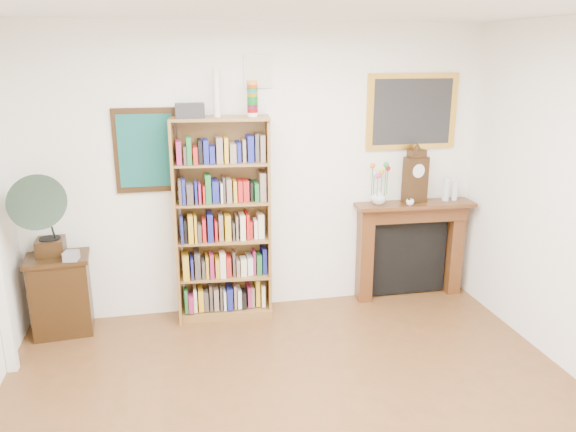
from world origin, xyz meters
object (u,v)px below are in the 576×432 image
object	(u,v)px
side_cabinet	(61,295)
teacup	(410,202)
bookshelf	(223,209)
cd_stack	(71,256)
mantel_clock	(415,177)
bottle_left	(446,189)
bottle_right	(455,191)
gramophone	(43,211)
flower_vase	(379,197)
fireplace	(410,241)

from	to	relation	value
side_cabinet	teacup	bearing A→B (deg)	-5.03
side_cabinet	teacup	xyz separation A→B (m)	(3.39, -0.01, 0.70)
bookshelf	cd_stack	xyz separation A→B (m)	(-1.37, -0.16, -0.31)
mantel_clock	bottle_left	distance (m)	0.38
teacup	bottle_left	bearing A→B (deg)	13.59
cd_stack	teacup	bearing A→B (deg)	2.01
teacup	bottle_left	size ratio (longest dim) A/B	0.33
mantel_clock	bottle_right	size ratio (longest dim) A/B	2.71
side_cabinet	bottle_left	size ratio (longest dim) A/B	3.12
gramophone	mantel_clock	distance (m)	3.54
teacup	mantel_clock	bearing A→B (deg)	50.26
cd_stack	bookshelf	bearing A→B (deg)	6.86
flower_vase	bottle_left	distance (m)	0.73
side_cabinet	flower_vase	distance (m)	3.18
flower_vase	bottle_left	world-z (taller)	bottle_left
mantel_clock	fireplace	bearing A→B (deg)	77.84
cd_stack	bottle_left	xyz separation A→B (m)	(3.68, 0.22, 0.37)
bottle_right	fireplace	bearing A→B (deg)	176.22
gramophone	bottle_left	xyz separation A→B (m)	(3.88, 0.16, -0.04)
fireplace	bottle_left	xyz separation A→B (m)	(0.35, -0.03, 0.56)
fireplace	teacup	xyz separation A→B (m)	(-0.09, -0.14, 0.47)
cd_stack	bottle_right	world-z (taller)	bottle_right
gramophone	cd_stack	world-z (taller)	gramophone
mantel_clock	bottle_right	bearing A→B (deg)	-11.56
flower_vase	bottle_right	xyz separation A→B (m)	(0.83, 0.00, 0.02)
gramophone	flower_vase	xyz separation A→B (m)	(3.15, 0.16, -0.08)
mantel_clock	flower_vase	size ratio (longest dim) A/B	3.42
side_cabinet	gramophone	bearing A→B (deg)	-132.60
side_cabinet	mantel_clock	xyz separation A→B (m)	(3.48, 0.10, 0.93)
gramophone	mantel_clock	world-z (taller)	mantel_clock
bottle_left	bottle_right	bearing A→B (deg)	2.10
teacup	bottle_right	world-z (taller)	bottle_right
teacup	side_cabinet	bearing A→B (deg)	179.78
fireplace	teacup	world-z (taller)	teacup
bottle_left	flower_vase	bearing A→B (deg)	179.88
bottle_left	cd_stack	bearing A→B (deg)	-176.58
flower_vase	mantel_clock	bearing A→B (deg)	0.35
bookshelf	gramophone	world-z (taller)	bookshelf
cd_stack	bottle_left	size ratio (longest dim) A/B	0.50
cd_stack	bottle_left	bearing A→B (deg)	3.42
gramophone	cd_stack	xyz separation A→B (m)	(0.20, -0.06, -0.41)
bookshelf	fireplace	xyz separation A→B (m)	(1.96, 0.09, -0.49)
cd_stack	bottle_left	distance (m)	3.70
fireplace	flower_vase	distance (m)	0.64
fireplace	mantel_clock	xyz separation A→B (m)	(-0.00, -0.03, 0.70)
side_cabinet	fireplace	size ratio (longest dim) A/B	0.60
flower_vase	teacup	size ratio (longest dim) A/B	1.99
bottle_left	fireplace	bearing A→B (deg)	174.53
bottle_left	bookshelf	bearing A→B (deg)	-178.62
mantel_clock	bottle_right	xyz separation A→B (m)	(0.45, -0.00, -0.16)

